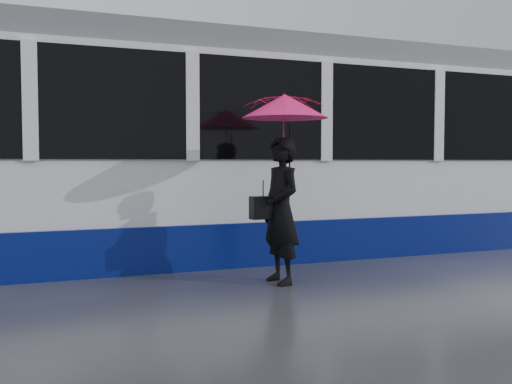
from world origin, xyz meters
name	(u,v)px	position (x,y,z in m)	size (l,w,h in m)	color
ground	(179,295)	(0.00, 0.00, 0.00)	(90.00, 90.00, 0.00)	#2B2B30
rails	(140,258)	(0.00, 2.50, 0.01)	(34.00, 1.51, 0.02)	#3F3D38
tram	(203,151)	(1.01, 2.50, 1.64)	(26.00, 2.56, 3.35)	white
woman	(281,211)	(1.29, 0.14, 0.88)	(0.64, 0.42, 1.76)	black
umbrella	(285,123)	(1.34, 0.14, 1.93)	(1.14, 1.14, 1.19)	#DD1268
handbag	(263,207)	(1.07, 0.16, 0.92)	(0.33, 0.17, 0.45)	black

